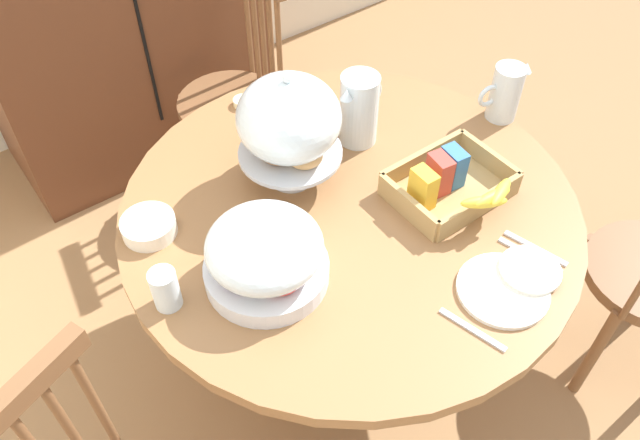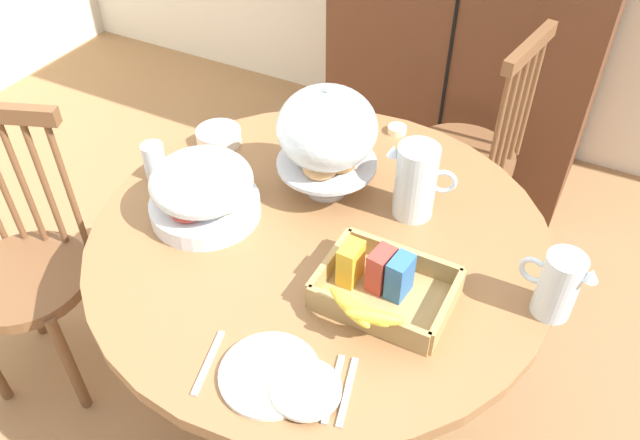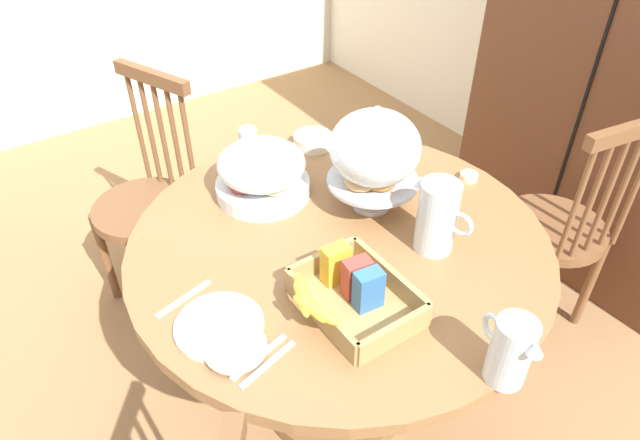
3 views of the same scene
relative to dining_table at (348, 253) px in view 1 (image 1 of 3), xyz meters
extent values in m
plane|color=#997047|center=(-0.14, -0.04, -0.53)|extent=(10.00, 10.00, 0.00)
cylinder|color=olive|center=(0.00, 0.00, 0.19)|extent=(1.23, 1.23, 0.04)
cylinder|color=brown|center=(0.00, 0.00, -0.15)|extent=(0.14, 0.14, 0.63)
cylinder|color=brown|center=(0.00, 0.00, -0.50)|extent=(0.56, 0.56, 0.06)
cylinder|color=brown|center=(0.14, 0.91, -0.08)|extent=(0.40, 0.40, 0.04)
cylinder|color=brown|center=(0.02, 1.07, -0.31)|extent=(0.04, 0.04, 0.45)
cylinder|color=brown|center=(-0.02, 0.79, -0.31)|extent=(0.04, 0.04, 0.45)
cylinder|color=brown|center=(0.30, 1.02, -0.31)|extent=(0.04, 0.04, 0.45)
cylinder|color=brown|center=(0.26, 0.75, -0.31)|extent=(0.04, 0.04, 0.45)
cylinder|color=brown|center=(0.32, 1.02, 0.16)|extent=(0.02, 0.02, 0.48)
cylinder|color=brown|center=(0.31, 0.95, 0.16)|extent=(0.02, 0.02, 0.48)
cylinder|color=brown|center=(0.30, 0.88, 0.16)|extent=(0.02, 0.02, 0.48)
cylinder|color=brown|center=(0.29, 0.81, 0.16)|extent=(0.02, 0.02, 0.48)
cylinder|color=brown|center=(0.27, 0.74, 0.16)|extent=(0.02, 0.02, 0.48)
cylinder|color=brown|center=(-0.85, -0.16, 0.16)|extent=(0.02, 0.02, 0.48)
cylinder|color=brown|center=(-0.78, -0.13, 0.16)|extent=(0.02, 0.02, 0.48)
cube|color=brown|center=(-0.91, -0.18, 0.42)|extent=(0.35, 0.16, 0.05)
cylinder|color=brown|center=(0.70, -0.36, -0.31)|extent=(0.04, 0.04, 0.45)
cylinder|color=brown|center=(0.53, -0.58, -0.31)|extent=(0.04, 0.04, 0.45)
cylinder|color=silver|center=(-0.07, 0.17, 0.21)|extent=(0.12, 0.12, 0.02)
cylinder|color=silver|center=(-0.07, 0.17, 0.25)|extent=(0.03, 0.03, 0.09)
cylinder|color=silver|center=(-0.07, 0.17, 0.30)|extent=(0.28, 0.28, 0.01)
torus|color=#B27033|center=(-0.03, 0.17, 0.33)|extent=(0.10, 0.10, 0.03)
torus|color=#D19347|center=(-0.08, 0.26, 0.33)|extent=(0.10, 0.10, 0.03)
torus|color=#935628|center=(-0.11, 0.17, 0.33)|extent=(0.10, 0.10, 0.03)
torus|color=tan|center=(-0.06, 0.12, 0.33)|extent=(0.10, 0.10, 0.03)
ellipsoid|color=silver|center=(-0.07, 0.17, 0.42)|extent=(0.27, 0.27, 0.22)
sphere|color=silver|center=(-0.07, 0.17, 0.54)|extent=(0.02, 0.02, 0.02)
cylinder|color=silver|center=(-0.31, -0.07, 0.23)|extent=(0.30, 0.30, 0.05)
ellipsoid|color=beige|center=(-0.25, -0.07, 0.27)|extent=(0.09, 0.09, 0.03)
ellipsoid|color=#8CBF59|center=(-0.31, -0.01, 0.27)|extent=(0.09, 0.09, 0.03)
ellipsoid|color=#6B2D4C|center=(-0.38, -0.08, 0.27)|extent=(0.09, 0.09, 0.03)
ellipsoid|color=#CC3D33|center=(-0.32, -0.14, 0.27)|extent=(0.09, 0.09, 0.03)
ellipsoid|color=silver|center=(-0.31, -0.07, 0.32)|extent=(0.28, 0.28, 0.13)
cylinder|color=silver|center=(0.18, 0.20, 0.31)|extent=(0.11, 0.11, 0.22)
cylinder|color=orange|center=(0.18, 0.20, 0.28)|extent=(0.10, 0.10, 0.15)
cone|color=silver|center=(0.12, 0.18, 0.41)|extent=(0.04, 0.04, 0.03)
torus|color=silver|center=(0.25, 0.22, 0.33)|extent=(0.08, 0.03, 0.07)
cylinder|color=silver|center=(0.60, 0.02, 0.29)|extent=(0.09, 0.09, 0.17)
cylinder|color=white|center=(0.60, 0.02, 0.27)|extent=(0.08, 0.08, 0.12)
cone|color=silver|center=(0.66, 0.01, 0.37)|extent=(0.04, 0.04, 0.03)
torus|color=silver|center=(0.54, 0.03, 0.30)|extent=(0.08, 0.03, 0.07)
cube|color=tan|center=(0.24, -0.12, 0.21)|extent=(0.30, 0.22, 0.01)
cube|color=tan|center=(0.24, -0.23, 0.24)|extent=(0.30, 0.02, 0.07)
cube|color=tan|center=(0.24, -0.01, 0.24)|extent=(0.30, 0.02, 0.07)
cube|color=tan|center=(0.09, -0.12, 0.24)|extent=(0.02, 0.22, 0.07)
cube|color=tan|center=(0.39, -0.12, 0.24)|extent=(0.02, 0.22, 0.07)
cube|color=gold|center=(0.14, -0.12, 0.27)|extent=(0.05, 0.07, 0.11)
cube|color=#B23D33|center=(0.22, -0.10, 0.27)|extent=(0.05, 0.08, 0.11)
cube|color=#336BAD|center=(0.27, -0.11, 0.27)|extent=(0.05, 0.07, 0.11)
ellipsoid|color=yellow|center=(0.21, -0.26, 0.30)|extent=(0.14, 0.08, 0.05)
ellipsoid|color=yellow|center=(0.24, -0.26, 0.30)|extent=(0.13, 0.03, 0.05)
ellipsoid|color=yellow|center=(0.27, -0.26, 0.30)|extent=(0.14, 0.08, 0.05)
cylinder|color=white|center=(0.11, -0.44, 0.21)|extent=(0.22, 0.22, 0.01)
cylinder|color=white|center=(0.20, -0.45, 0.22)|extent=(0.15, 0.15, 0.01)
cylinder|color=white|center=(-0.48, 0.23, 0.23)|extent=(0.14, 0.14, 0.04)
cylinder|color=silver|center=(-0.54, 0.00, 0.26)|extent=(0.06, 0.06, 0.11)
cylinder|color=beige|center=(0.00, 0.54, 0.22)|extent=(0.06, 0.06, 0.02)
cube|color=silver|center=(0.25, -0.41, 0.21)|extent=(0.05, 0.17, 0.01)
cube|color=silver|center=(0.28, -0.40, 0.21)|extent=(0.05, 0.17, 0.01)
cube|color=silver|center=(-0.02, -0.48, 0.21)|extent=(0.05, 0.17, 0.01)
camera|label=1|loc=(-0.78, -0.91, 1.45)|focal=36.20mm
camera|label=2|loc=(0.57, -1.09, 1.37)|focal=35.91mm
camera|label=3|loc=(1.01, -0.76, 1.27)|focal=31.58mm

